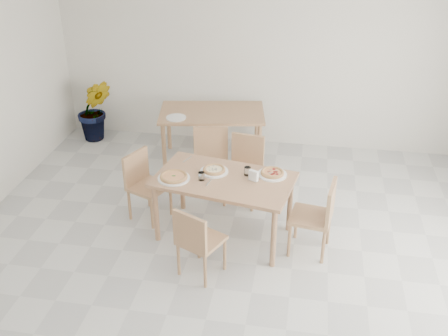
% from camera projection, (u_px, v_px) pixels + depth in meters
% --- Properties ---
extents(main_table, '(1.62, 1.10, 0.75)m').
position_uv_depth(main_table, '(224.00, 185.00, 5.76)').
color(main_table, tan).
rests_on(main_table, ground).
extents(chair_south, '(0.53, 0.53, 0.80)m').
position_uv_depth(chair_south, '(197.00, 239.00, 5.22)').
color(chair_south, tan).
rests_on(chair_south, ground).
extents(chair_north, '(0.49, 0.49, 0.85)m').
position_uv_depth(chair_north, '(245.00, 164.00, 6.55)').
color(chair_north, tan).
rests_on(chair_north, ground).
extents(chair_west, '(0.54, 0.54, 0.83)m').
position_uv_depth(chair_west, '(144.00, 181.00, 6.21)').
color(chair_west, tan).
rests_on(chair_west, ground).
extents(chair_east, '(0.49, 0.49, 0.86)m').
position_uv_depth(chair_east, '(319.00, 213.00, 5.57)').
color(chair_east, tan).
rests_on(chair_east, ground).
extents(plate_margherita, '(0.35, 0.35, 0.02)m').
position_uv_depth(plate_margherita, '(174.00, 178.00, 5.70)').
color(plate_margherita, white).
rests_on(plate_margherita, main_table).
extents(plate_mushroom, '(0.31, 0.31, 0.02)m').
position_uv_depth(plate_mushroom, '(214.00, 171.00, 5.84)').
color(plate_mushroom, white).
rests_on(plate_mushroom, main_table).
extents(plate_pepperoni, '(0.32, 0.32, 0.02)m').
position_uv_depth(plate_pepperoni, '(272.00, 174.00, 5.78)').
color(plate_pepperoni, white).
rests_on(plate_pepperoni, main_table).
extents(pizza_margherita, '(0.38, 0.38, 0.03)m').
position_uv_depth(pizza_margherita, '(174.00, 176.00, 5.69)').
color(pizza_margherita, tan).
rests_on(pizza_margherita, plate_margherita).
extents(pizza_mushroom, '(0.30, 0.30, 0.03)m').
position_uv_depth(pizza_mushroom, '(214.00, 169.00, 5.83)').
color(pizza_mushroom, tan).
rests_on(pizza_mushroom, plate_mushroom).
extents(pizza_pepperoni, '(0.28, 0.28, 0.03)m').
position_uv_depth(pizza_pepperoni, '(272.00, 173.00, 5.77)').
color(pizza_pepperoni, tan).
rests_on(pizza_pepperoni, plate_pepperoni).
extents(tumbler_a, '(0.07, 0.07, 0.10)m').
position_uv_depth(tumbler_a, '(247.00, 171.00, 5.76)').
color(tumbler_a, white).
rests_on(tumbler_a, main_table).
extents(tumbler_b, '(0.07, 0.07, 0.09)m').
position_uv_depth(tumbler_b, '(201.00, 176.00, 5.67)').
color(tumbler_b, white).
rests_on(tumbler_b, main_table).
extents(napkin_holder, '(0.13, 0.10, 0.13)m').
position_uv_depth(napkin_holder, '(253.00, 176.00, 5.64)').
color(napkin_holder, silver).
rests_on(napkin_holder, main_table).
extents(fork_a, '(0.08, 0.17, 0.01)m').
position_uv_depth(fork_a, '(187.00, 159.00, 6.11)').
color(fork_a, silver).
rests_on(fork_a, main_table).
extents(fork_b, '(0.05, 0.16, 0.01)m').
position_uv_depth(fork_b, '(209.00, 183.00, 5.63)').
color(fork_b, silver).
rests_on(fork_b, main_table).
extents(second_table, '(1.58, 1.07, 0.75)m').
position_uv_depth(second_table, '(212.00, 117.00, 7.44)').
color(second_table, tan).
rests_on(second_table, ground).
extents(chair_back_s, '(0.52, 0.52, 0.89)m').
position_uv_depth(chair_back_s, '(211.00, 149.00, 6.87)').
color(chair_back_s, tan).
rests_on(chair_back_s, ground).
extents(chair_back_n, '(0.47, 0.47, 0.88)m').
position_uv_depth(chair_back_n, '(211.00, 107.00, 8.20)').
color(chair_back_n, tan).
rests_on(chair_back_n, ground).
extents(plate_empty, '(0.27, 0.27, 0.02)m').
position_uv_depth(plate_empty, '(176.00, 118.00, 7.18)').
color(plate_empty, white).
rests_on(plate_empty, second_table).
extents(potted_plant, '(0.66, 0.60, 0.98)m').
position_uv_depth(potted_plant, '(95.00, 110.00, 8.13)').
color(potted_plant, '#216D20').
rests_on(potted_plant, ground).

